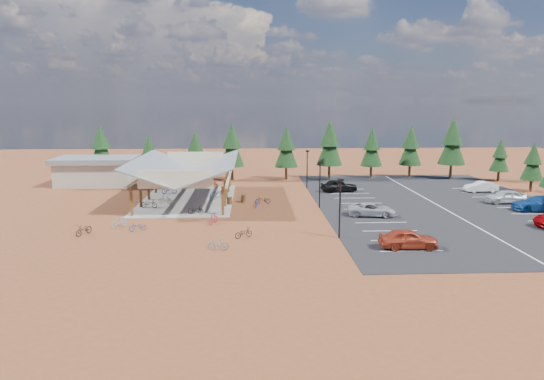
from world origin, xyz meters
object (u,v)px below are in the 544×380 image
(trash_bin_1, at_px, (244,199))
(bike_3, at_px, (183,184))
(trash_bin_0, at_px, (230,201))
(car_7, at_px, (539,203))
(bike_7, at_px, (213,184))
(bike_14, at_px, (257,203))
(lamp_post_0, at_px, (340,204))
(bike_2, at_px, (169,190))
(lamp_post_2, at_px, (307,167))
(car_8, at_px, (505,197))
(car_0, at_px, (408,239))
(bike_12, at_px, (244,233))
(bike_9, at_px, (119,222))
(bike_11, at_px, (213,219))
(bike_6, at_px, (218,193))
(car_9, at_px, (481,187))
(bike_4, at_px, (196,210))
(bike_5, at_px, (218,196))
(bike_pavilion, at_px, (187,168))
(bike_1, at_px, (165,200))
(car_2, at_px, (372,209))
(bike_8, at_px, (84,229))
(bike_16, at_px, (263,200))
(car_4, at_px, (339,186))
(lamp_post_1, at_px, (320,181))
(bike_10, at_px, (138,227))
(bike_13, at_px, (218,244))
(bike_0, at_px, (149,204))

(trash_bin_1, relative_size, bike_3, 0.56)
(trash_bin_0, distance_m, car_7, 33.40)
(bike_7, relative_size, bike_14, 0.86)
(lamp_post_0, height_order, bike_2, lamp_post_0)
(lamp_post_2, relative_size, car_8, 1.13)
(lamp_post_0, xyz_separation_m, trash_bin_0, (-9.94, 13.91, -2.53))
(car_0, bearing_deg, bike_2, 45.58)
(bike_12, height_order, car_8, car_8)
(bike_9, relative_size, bike_11, 0.99)
(trash_bin_0, relative_size, bike_6, 0.47)
(car_9, bearing_deg, lamp_post_2, -101.04)
(bike_4, bearing_deg, bike_11, -138.60)
(bike_2, bearing_deg, bike_5, -137.40)
(bike_pavilion, xyz_separation_m, bike_12, (6.81, -16.56, -3.38))
(trash_bin_1, height_order, bike_7, bike_7)
(lamp_post_0, relative_size, bike_1, 3.12)
(bike_4, bearing_deg, bike_9, 138.70)
(bike_12, relative_size, car_9, 0.41)
(car_2, bearing_deg, bike_2, 69.72)
(bike_9, bearing_deg, car_2, -134.16)
(bike_pavilion, relative_size, bike_1, 11.79)
(trash_bin_0, height_order, bike_8, bike_8)
(bike_7, relative_size, bike_16, 0.88)
(bike_12, relative_size, car_4, 0.37)
(bike_2, height_order, car_2, car_2)
(lamp_post_2, distance_m, car_4, 5.17)
(bike_7, bearing_deg, car_0, -132.43)
(bike_8, bearing_deg, car_2, 35.62)
(bike_pavilion, bearing_deg, lamp_post_1, -18.43)
(bike_3, relative_size, car_9, 0.39)
(lamp_post_2, bearing_deg, trash_bin_1, -133.59)
(car_8, bearing_deg, bike_8, -76.78)
(bike_6, height_order, bike_10, bike_6)
(trash_bin_0, height_order, bike_5, bike_5)
(trash_bin_0, distance_m, bike_13, 16.87)
(trash_bin_0, height_order, bike_2, bike_2)
(bike_4, height_order, car_9, car_9)
(lamp_post_0, bearing_deg, bike_pavilion, 131.42)
(trash_bin_1, bearing_deg, bike_9, -136.69)
(trash_bin_1, relative_size, bike_16, 0.51)
(bike_pavilion, xyz_separation_m, car_0, (19.93, -20.24, -3.00))
(bike_pavilion, height_order, bike_13, bike_pavilion)
(bike_3, bearing_deg, bike_0, 160.25)
(bike_2, height_order, bike_8, bike_2)
(bike_10, bearing_deg, car_9, 87.10)
(bike_7, bearing_deg, car_8, -92.82)
(bike_14, relative_size, car_0, 0.39)
(bike_8, height_order, bike_10, bike_8)
(bike_8, relative_size, car_7, 0.34)
(trash_bin_1, height_order, bike_4, bike_4)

